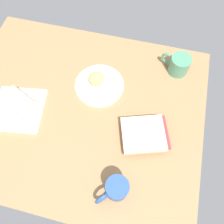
% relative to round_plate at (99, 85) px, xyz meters
% --- Properties ---
extents(dining_table, '(1.10, 0.90, 0.04)m').
position_rel_round_plate_xyz_m(dining_table, '(0.06, 0.13, -0.03)').
color(dining_table, '#9E754C').
rests_on(dining_table, ground).
extents(round_plate, '(0.23, 0.23, 0.01)m').
position_rel_round_plate_xyz_m(round_plate, '(0.00, 0.00, 0.00)').
color(round_plate, white).
rests_on(round_plate, dining_table).
extents(scone_pastry, '(0.08, 0.08, 0.05)m').
position_rel_round_plate_xyz_m(scone_pastry, '(0.02, -0.01, 0.03)').
color(scone_pastry, '#DAAF61').
rests_on(scone_pastry, round_plate).
extents(square_plate, '(0.24, 0.24, 0.02)m').
position_rel_round_plate_xyz_m(square_plate, '(0.31, 0.21, 0.00)').
color(square_plate, white).
rests_on(square_plate, dining_table).
extents(sauce_cup, '(0.06, 0.06, 0.02)m').
position_rel_round_plate_xyz_m(sauce_cup, '(0.32, 0.25, 0.02)').
color(sauce_cup, silver).
rests_on(sauce_cup, square_plate).
extents(breakfast_wrap, '(0.14, 0.10, 0.06)m').
position_rel_round_plate_xyz_m(breakfast_wrap, '(0.30, 0.17, 0.04)').
color(breakfast_wrap, beige).
rests_on(breakfast_wrap, square_plate).
extents(book_stack, '(0.23, 0.21, 0.05)m').
position_rel_round_plate_xyz_m(book_stack, '(-0.25, 0.19, 0.02)').
color(book_stack, '#A53338').
rests_on(book_stack, dining_table).
extents(coffee_mug, '(0.14, 0.09, 0.09)m').
position_rel_round_plate_xyz_m(coffee_mug, '(-0.34, -0.18, 0.04)').
color(coffee_mug, '#4C8C6B').
rests_on(coffee_mug, dining_table).
extents(second_mug, '(0.11, 0.11, 0.10)m').
position_rel_round_plate_xyz_m(second_mug, '(-0.18, 0.43, 0.04)').
color(second_mug, '#2D518C').
rests_on(second_mug, dining_table).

